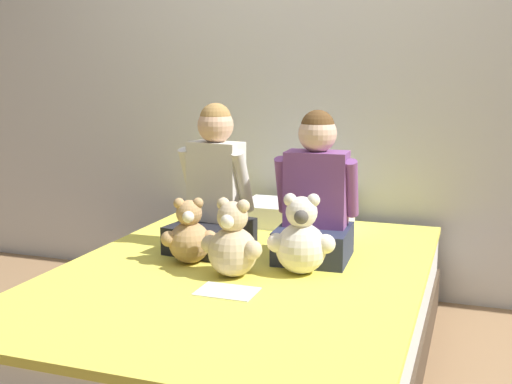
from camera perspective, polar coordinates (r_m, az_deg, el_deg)
ground_plane at (r=2.73m, az=-1.18°, el=-15.28°), size 14.00×14.00×0.00m
wall_behind_bed at (r=3.49m, az=5.11°, el=11.53°), size 8.00×0.06×2.50m
bed at (r=2.65m, az=-1.20°, el=-11.19°), size 1.42×1.95×0.42m
child_on_left at (r=2.82m, az=-3.77°, el=0.14°), size 0.34×0.39×0.64m
child_on_right at (r=2.67m, az=5.32°, el=-0.50°), size 0.35×0.33×0.62m
teddy_bear_held_by_left_child at (r=2.63m, az=-5.97°, el=-3.90°), size 0.22×0.17×0.27m
teddy_bear_held_by_right_child at (r=2.48m, az=4.04°, el=-4.29°), size 0.26×0.20×0.32m
teddy_bear_between_children at (r=2.44m, az=-2.04°, el=-4.64°), size 0.25×0.19×0.30m
pillow_at_headboard at (r=3.28m, az=3.57°, el=-1.98°), size 0.55×0.33×0.11m
sign_card at (r=2.31m, az=-2.60°, el=-8.82°), size 0.21×0.15×0.00m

